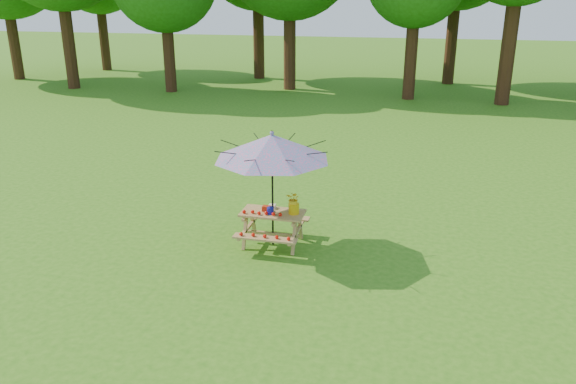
# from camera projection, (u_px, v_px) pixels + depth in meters

# --- Properties ---
(picnic_table) EXTENTS (1.20, 1.32, 0.67)m
(picnic_table) POSITION_uv_depth(u_px,v_px,m) (273.00, 229.00, 10.78)
(picnic_table) COLOR #9D7647
(picnic_table) RESTS_ON ground
(patio_umbrella) EXTENTS (2.52, 2.52, 2.25)m
(patio_umbrella) POSITION_uv_depth(u_px,v_px,m) (272.00, 147.00, 10.24)
(patio_umbrella) COLOR black
(patio_umbrella) RESTS_ON ground
(produce_bins) EXTENTS (0.25, 0.44, 0.13)m
(produce_bins) POSITION_uv_depth(u_px,v_px,m) (269.00, 209.00, 10.67)
(produce_bins) COLOR red
(produce_bins) RESTS_ON picnic_table
(tomatoes_row) EXTENTS (0.77, 0.13, 0.07)m
(tomatoes_row) POSITION_uv_depth(u_px,v_px,m) (262.00, 213.00, 10.52)
(tomatoes_row) COLOR red
(tomatoes_row) RESTS_ON picnic_table
(flower_bucket) EXTENTS (0.32, 0.29, 0.45)m
(flower_bucket) POSITION_uv_depth(u_px,v_px,m) (294.00, 202.00, 10.51)
(flower_bucket) COLOR #E3AC0B
(flower_bucket) RESTS_ON picnic_table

